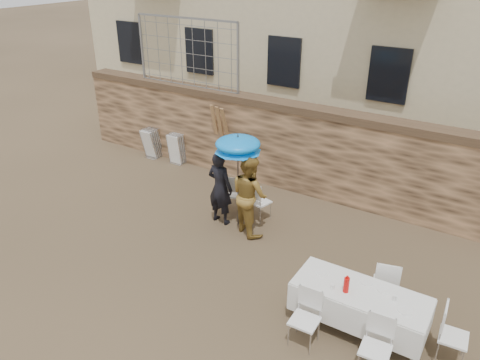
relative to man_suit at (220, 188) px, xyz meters
The scene contains 17 objects.
ground 2.74m from the man_suit, 82.27° to the right, with size 80.00×80.00×0.00m, color brown.
stone_wall 2.46m from the man_suit, 81.76° to the left, with size 13.00×0.50×2.20m, color brown.
chain_link_fence 4.23m from the man_suit, 137.59° to the left, with size 3.20×0.06×1.80m, color gray, non-canonical shape.
man_suit is the anchor object (origin of this frame).
woman_dress 0.75m from the man_suit, ahead, with size 0.87×0.68×1.79m, color gold.
umbrella 1.10m from the man_suit, 14.04° to the left, with size 0.99×0.99×1.99m.
couple_chair_left 0.67m from the man_suit, 90.00° to the left, with size 0.48×0.48×0.96m, color white, non-canonical shape.
couple_chair_right 0.97m from the man_suit, 38.16° to the left, with size 0.48×0.48×0.96m, color white, non-canonical shape.
banquet_table 4.10m from the man_suit, 23.47° to the right, with size 2.10×0.85×0.78m.
soda_bottle 3.98m from the man_suit, 26.59° to the right, with size 0.09×0.09×0.26m, color red.
table_chair_front_left 3.98m from the man_suit, 37.01° to the right, with size 0.48×0.48×0.96m, color white, non-canonical shape.
table_chair_front_right 4.90m from the man_suit, 29.21° to the right, with size 0.48×0.48×0.96m, color white, non-canonical shape.
table_chair_back 4.07m from the man_suit, 11.87° to the right, with size 0.48×0.48×0.96m, color white, non-canonical shape.
table_chair_side 5.40m from the man_suit, 16.54° to the right, with size 0.48×0.48×0.96m, color white, non-canonical shape.
chair_stack_left 4.37m from the man_suit, 150.48° to the left, with size 0.46×0.47×0.92m, color white, non-canonical shape.
chair_stack_right 3.62m from the man_suit, 143.40° to the left, with size 0.46×0.40×0.92m, color white, non-canonical shape.
wood_planks 2.56m from the man_suit, 120.15° to the left, with size 0.70×0.20×2.00m, color #A37749, non-canonical shape.
Camera 1 is at (4.86, -4.97, 5.55)m, focal length 35.00 mm.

